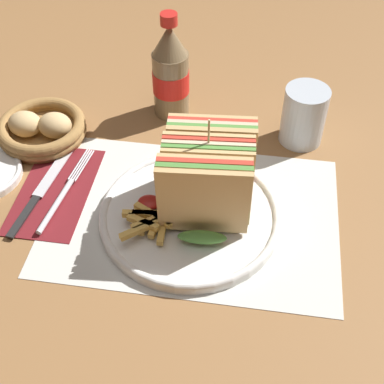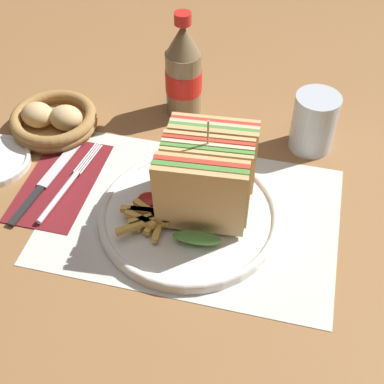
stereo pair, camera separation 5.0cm
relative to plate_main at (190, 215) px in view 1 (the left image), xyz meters
The scene contains 12 objects.
ground_plane 0.04m from the plate_main, 124.88° to the right, with size 4.00×4.00×0.00m, color olive.
placemat 0.01m from the plate_main, 77.91° to the left, with size 0.45×0.31×0.00m.
plate_main is the anchor object (origin of this frame).
club_sandwich 0.08m from the plate_main, 29.53° to the left, with size 0.13×0.16×0.17m.
fries_pile 0.07m from the plate_main, 145.50° to the right, with size 0.08×0.08×0.02m.
ketchup_blob 0.06m from the plate_main, behind, with size 0.04×0.03×0.01m.
napkin 0.23m from the plate_main, behind, with size 0.11×0.21×0.00m.
fork 0.21m from the plate_main, behind, with size 0.04×0.19×0.01m.
knife 0.25m from the plate_main, behind, with size 0.04×0.22×0.00m.
coke_bottle_near 0.28m from the plate_main, 105.84° to the left, with size 0.07×0.07×0.20m.
glass_near 0.27m from the plate_main, 52.79° to the left, with size 0.08×0.08×0.10m.
bread_basket 0.32m from the plate_main, 152.09° to the left, with size 0.15×0.15×0.06m.
Camera 1 is at (0.10, -0.50, 0.62)m, focal length 50.00 mm.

